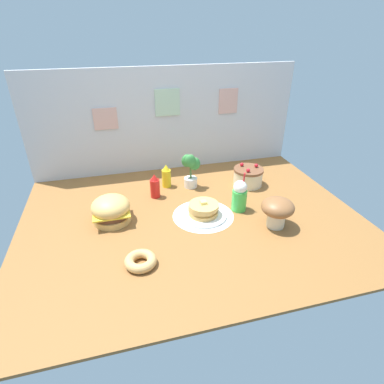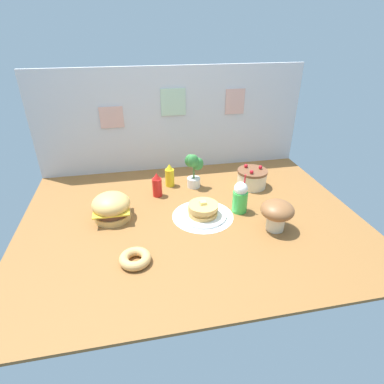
{
  "view_description": "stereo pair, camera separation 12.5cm",
  "coord_description": "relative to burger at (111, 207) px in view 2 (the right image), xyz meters",
  "views": [
    {
      "loc": [
        -0.49,
        -1.84,
        1.27
      ],
      "look_at": [
        0.01,
        0.07,
        0.18
      ],
      "focal_mm": 28.93,
      "sensor_mm": 36.0,
      "label": 1
    },
    {
      "loc": [
        -0.37,
        -1.87,
        1.27
      ],
      "look_at": [
        0.01,
        0.07,
        0.18
      ],
      "focal_mm": 28.93,
      "sensor_mm": 36.0,
      "label": 2
    }
  ],
  "objects": [
    {
      "name": "ketchup_bottle",
      "position": [
        0.36,
        0.27,
        0.0
      ],
      "size": [
        0.08,
        0.08,
        0.21
      ],
      "color": "red",
      "rests_on": "ground_plane"
    },
    {
      "name": "doily_mat",
      "position": [
        0.66,
        -0.11,
        -0.09
      ],
      "size": [
        0.45,
        0.45,
        0.0
      ],
      "primitive_type": "cylinder",
      "color": "white",
      "rests_on": "ground_plane"
    },
    {
      "name": "donut_pink_glaze",
      "position": [
        0.14,
        -0.52,
        -0.06
      ],
      "size": [
        0.19,
        0.19,
        0.06
      ],
      "color": "tan",
      "rests_on": "ground_plane"
    },
    {
      "name": "burger",
      "position": [
        0.0,
        0.0,
        0.0
      ],
      "size": [
        0.27,
        0.27,
        0.2
      ],
      "color": "#DBA859",
      "rests_on": "ground_plane"
    },
    {
      "name": "layer_cake",
      "position": [
        1.18,
        0.28,
        -0.01
      ],
      "size": [
        0.26,
        0.26,
        0.19
      ],
      "color": "beige",
      "rests_on": "ground_plane"
    },
    {
      "name": "potted_plant",
      "position": [
        0.68,
        0.36,
        0.07
      ],
      "size": [
        0.15,
        0.12,
        0.31
      ],
      "color": "white",
      "rests_on": "ground_plane"
    },
    {
      "name": "mushroom_stool",
      "position": [
        1.11,
        -0.36,
        0.04
      ],
      "size": [
        0.23,
        0.23,
        0.22
      ],
      "color": "beige",
      "rests_on": "ground_plane"
    },
    {
      "name": "back_wall",
      "position": [
        0.57,
        0.81,
        0.38
      ],
      "size": [
        2.46,
        0.04,
        0.95
      ],
      "color": "silver",
      "rests_on": "ground_plane"
    },
    {
      "name": "cream_soda_cup",
      "position": [
        0.94,
        -0.09,
        0.03
      ],
      "size": [
        0.11,
        0.11,
        0.31
      ],
      "color": "green",
      "rests_on": "ground_plane"
    },
    {
      "name": "mustard_bottle",
      "position": [
        0.48,
        0.43,
        0.0
      ],
      "size": [
        0.08,
        0.08,
        0.21
      ],
      "color": "yellow",
      "rests_on": "ground_plane"
    },
    {
      "name": "ground_plane",
      "position": [
        0.57,
        -0.12,
        -0.1
      ],
      "size": [
        2.46,
        1.86,
        0.02
      ],
      "primitive_type": "cube",
      "color": "brown"
    },
    {
      "name": "pancake_stack",
      "position": [
        0.65,
        -0.11,
        -0.05
      ],
      "size": [
        0.35,
        0.35,
        0.12
      ],
      "color": "white",
      "rests_on": "doily_mat"
    }
  ]
}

